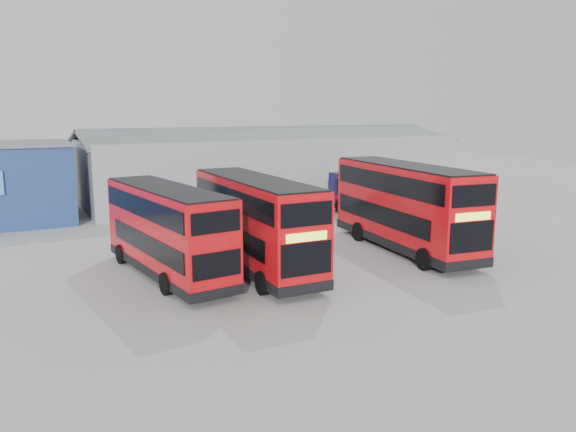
{
  "coord_description": "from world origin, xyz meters",
  "views": [
    {
      "loc": [
        -11.91,
        -22.81,
        7.18
      ],
      "look_at": [
        0.29,
        1.23,
        2.1
      ],
      "focal_mm": 35.0,
      "sensor_mm": 36.0,
      "label": 1
    }
  ],
  "objects": [
    {
      "name": "double_decker_right",
      "position": [
        6.4,
        -0.09,
        2.23
      ],
      "size": [
        3.6,
        10.79,
        4.48
      ],
      "rotation": [
        0.0,
        0.0,
        -0.1
      ],
      "color": "red",
      "rests_on": "ground"
    },
    {
      "name": "double_decker_centre",
      "position": [
        -2.0,
        0.01,
        2.1
      ],
      "size": [
        2.67,
        10.05,
        4.23
      ],
      "rotation": [
        0.0,
        0.0,
        -0.01
      ],
      "color": "red",
      "rests_on": "ground"
    },
    {
      "name": "maintenance_shed",
      "position": [
        8.0,
        20.0,
        2.6
      ],
      "size": [
        30.5,
        12.0,
        5.89
      ],
      "color": "#8F949C",
      "rests_on": "ground"
    },
    {
      "name": "double_decker_left",
      "position": [
        -5.82,
        0.76,
        1.98
      ],
      "size": [
        3.42,
        9.6,
        3.98
      ],
      "rotation": [
        0.0,
        0.0,
        3.27
      ],
      "color": "red",
      "rests_on": "ground"
    },
    {
      "name": "single_decker_blue",
      "position": [
        10.4,
        6.75,
        1.39
      ],
      "size": [
        2.99,
        10.43,
        2.79
      ],
      "rotation": [
        0.0,
        0.0,
        3.2
      ],
      "color": "#0D103C",
      "rests_on": "ground"
    },
    {
      "name": "ground_plane",
      "position": [
        0.0,
        0.0,
        0.0
      ],
      "size": [
        120.0,
        120.0,
        0.0
      ],
      "primitive_type": "plane",
      "color": "#979692",
      "rests_on": "ground"
    }
  ]
}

